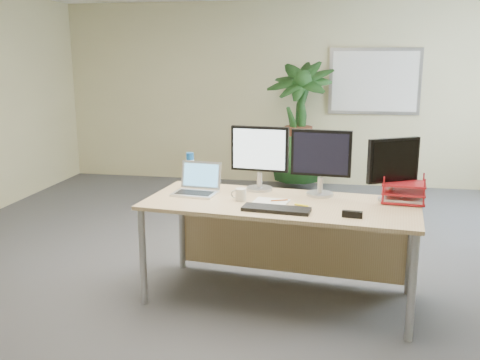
% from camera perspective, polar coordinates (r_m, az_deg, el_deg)
% --- Properties ---
extents(floor, '(8.00, 8.00, 0.00)m').
position_cam_1_polar(floor, '(4.55, 0.54, -11.67)').
color(floor, '#434348').
rests_on(floor, ground).
extents(back_wall, '(7.00, 0.04, 2.70)m').
position_cam_1_polar(back_wall, '(8.12, 5.49, 9.10)').
color(back_wall, '#C5BC8B').
rests_on(back_wall, floor).
extents(whiteboard, '(1.30, 0.04, 0.95)m').
position_cam_1_polar(whiteboard, '(8.06, 14.17, 10.16)').
color(whiteboard, '#A2A2A7').
rests_on(whiteboard, back_wall).
extents(desk, '(2.17, 1.10, 0.80)m').
position_cam_1_polar(desk, '(4.30, 4.62, -4.17)').
color(desk, tan).
rests_on(desk, floor).
extents(floor_plant, '(1.04, 1.04, 1.50)m').
position_cam_1_polar(floor_plant, '(7.74, 6.22, 4.42)').
color(floor_plant, '#183A15').
rests_on(floor_plant, floor).
extents(monitor_left, '(0.48, 0.22, 0.54)m').
position_cam_1_polar(monitor_left, '(4.44, 2.11, 2.80)').
color(monitor_left, '#B2B2B7').
rests_on(monitor_left, desk).
extents(monitor_right, '(0.48, 0.22, 0.53)m').
position_cam_1_polar(monitor_right, '(4.31, 8.63, 2.30)').
color(monitor_right, '#B2B2B7').
rests_on(monitor_right, desk).
extents(monitor_dark, '(0.40, 0.26, 0.49)m').
position_cam_1_polar(monitor_dark, '(4.27, 16.03, 1.53)').
color(monitor_dark, '#B2B2B7').
rests_on(monitor_dark, desk).
extents(laptop, '(0.37, 0.33, 0.25)m').
position_cam_1_polar(laptop, '(4.40, -4.57, -0.62)').
color(laptop, silver).
rests_on(laptop, desk).
extents(keyboard, '(0.51, 0.22, 0.03)m').
position_cam_1_polar(keyboard, '(3.90, 3.89, -3.12)').
color(keyboard, black).
rests_on(keyboard, desk).
extents(coffee_mug, '(0.13, 0.09, 0.10)m').
position_cam_1_polar(coffee_mug, '(4.16, 0.04, -1.57)').
color(coffee_mug, silver).
rests_on(coffee_mug, desk).
extents(spiral_notebook, '(0.29, 0.23, 0.01)m').
position_cam_1_polar(spiral_notebook, '(4.12, 3.32, -2.33)').
color(spiral_notebook, silver).
rests_on(spiral_notebook, desk).
extents(orange_pen, '(0.13, 0.06, 0.01)m').
position_cam_1_polar(orange_pen, '(4.13, 4.22, -2.16)').
color(orange_pen, '#D25F17').
rests_on(orange_pen, spiral_notebook).
extents(yellow_highlighter, '(0.11, 0.05, 0.01)m').
position_cam_1_polar(yellow_highlighter, '(4.04, 6.59, -2.68)').
color(yellow_highlighter, yellow).
rests_on(yellow_highlighter, desk).
extents(water_bottle, '(0.07, 0.07, 0.28)m').
position_cam_1_polar(water_bottle, '(4.70, -5.32, 1.15)').
color(water_bottle, white).
rests_on(water_bottle, desk).
extents(letter_tray, '(0.34, 0.28, 0.15)m').
position_cam_1_polar(letter_tray, '(4.29, 17.01, -1.42)').
color(letter_tray, '#A1131A').
rests_on(letter_tray, desk).
extents(stapler, '(0.15, 0.05, 0.05)m').
position_cam_1_polar(stapler, '(3.81, 11.89, -3.60)').
color(stapler, black).
rests_on(stapler, desk).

